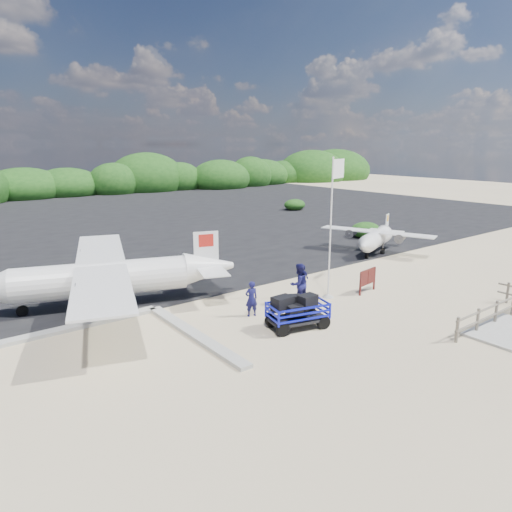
{
  "coord_description": "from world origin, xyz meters",
  "views": [
    {
      "loc": [
        -12.54,
        -13.0,
        7.21
      ],
      "look_at": [
        0.03,
        3.44,
        2.13
      ],
      "focal_mm": 32.0,
      "sensor_mm": 36.0,
      "label": 1
    }
  ],
  "objects_px": {
    "crew_c": "(303,281)",
    "aircraft_large": "(280,217)",
    "flagpole": "(328,297)",
    "crew_a": "(251,299)",
    "signboard": "(367,292)",
    "crew_b": "(299,284)",
    "baggage_cart": "(297,328)"
  },
  "relations": [
    {
      "from": "crew_c",
      "to": "aircraft_large",
      "type": "xyz_separation_m",
      "value": [
        15.39,
        19.82,
        -0.81
      ]
    },
    {
      "from": "crew_c",
      "to": "flagpole",
      "type": "bearing_deg",
      "value": 119.49
    },
    {
      "from": "flagpole",
      "to": "crew_b",
      "type": "relative_size",
      "value": 3.43
    },
    {
      "from": "flagpole",
      "to": "crew_c",
      "type": "bearing_deg",
      "value": 137.53
    },
    {
      "from": "baggage_cart",
      "to": "signboard",
      "type": "distance_m",
      "value": 5.97
    },
    {
      "from": "crew_a",
      "to": "crew_b",
      "type": "bearing_deg",
      "value": -169.36
    },
    {
      "from": "crew_b",
      "to": "baggage_cart",
      "type": "bearing_deg",
      "value": 47.72
    },
    {
      "from": "flagpole",
      "to": "crew_c",
      "type": "relative_size",
      "value": 4.13
    },
    {
      "from": "signboard",
      "to": "crew_b",
      "type": "xyz_separation_m",
      "value": [
        -3.89,
        0.83,
        0.97
      ]
    },
    {
      "from": "crew_a",
      "to": "crew_b",
      "type": "xyz_separation_m",
      "value": [
        2.64,
        -0.1,
        0.19
      ]
    },
    {
      "from": "crew_c",
      "to": "aircraft_large",
      "type": "relative_size",
      "value": 0.12
    },
    {
      "from": "baggage_cart",
      "to": "flagpole",
      "type": "relative_size",
      "value": 0.38
    },
    {
      "from": "signboard",
      "to": "aircraft_large",
      "type": "height_order",
      "value": "aircraft_large"
    },
    {
      "from": "crew_b",
      "to": "crew_c",
      "type": "xyz_separation_m",
      "value": [
        0.9,
        0.69,
        -0.16
      ]
    },
    {
      "from": "flagpole",
      "to": "signboard",
      "type": "bearing_deg",
      "value": -18.24
    },
    {
      "from": "flagpole",
      "to": "crew_a",
      "type": "xyz_separation_m",
      "value": [
        -4.45,
        0.25,
        0.78
      ]
    },
    {
      "from": "flagpole",
      "to": "signboard",
      "type": "distance_m",
      "value": 2.19
    },
    {
      "from": "signboard",
      "to": "baggage_cart",
      "type": "bearing_deg",
      "value": -176.82
    },
    {
      "from": "baggage_cart",
      "to": "signboard",
      "type": "height_order",
      "value": "baggage_cart"
    },
    {
      "from": "crew_a",
      "to": "aircraft_large",
      "type": "bearing_deg",
      "value": -120.05
    },
    {
      "from": "baggage_cart",
      "to": "crew_b",
      "type": "bearing_deg",
      "value": 60.64
    },
    {
      "from": "crew_a",
      "to": "aircraft_large",
      "type": "distance_m",
      "value": 27.85
    },
    {
      "from": "signboard",
      "to": "crew_b",
      "type": "distance_m",
      "value": 4.09
    },
    {
      "from": "flagpole",
      "to": "aircraft_large",
      "type": "xyz_separation_m",
      "value": [
        14.48,
        20.65,
        0.0
      ]
    },
    {
      "from": "flagpole",
      "to": "crew_c",
      "type": "xyz_separation_m",
      "value": [
        -0.91,
        0.83,
        0.81
      ]
    },
    {
      "from": "signboard",
      "to": "crew_b",
      "type": "bearing_deg",
      "value": 159.14
    },
    {
      "from": "baggage_cart",
      "to": "crew_b",
      "type": "relative_size",
      "value": 1.32
    },
    {
      "from": "crew_c",
      "to": "crew_b",
      "type": "bearing_deg",
      "value": 19.15
    },
    {
      "from": "signboard",
      "to": "crew_c",
      "type": "xyz_separation_m",
      "value": [
        -2.99,
        1.52,
        0.81
      ]
    },
    {
      "from": "crew_b",
      "to": "aircraft_large",
      "type": "relative_size",
      "value": 0.14
    },
    {
      "from": "crew_c",
      "to": "aircraft_large",
      "type": "distance_m",
      "value": 25.11
    },
    {
      "from": "aircraft_large",
      "to": "signboard",
      "type": "bearing_deg",
      "value": 78.34
    }
  ]
}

